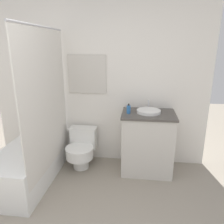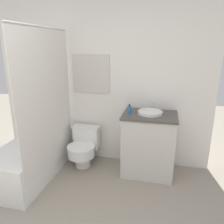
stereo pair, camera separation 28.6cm
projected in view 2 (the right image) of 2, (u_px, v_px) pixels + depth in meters
name	position (u px, v px, depth m)	size (l,w,h in m)	color
wall_back	(101.00, 81.00, 3.27)	(3.26, 0.07, 2.50)	white
shower_area	(33.00, 155.00, 3.06)	(0.64, 1.39, 1.98)	white
toilet	(84.00, 146.00, 3.31)	(0.41, 0.55, 0.57)	white
vanity	(148.00, 144.00, 3.05)	(0.73, 0.54, 0.88)	beige
sink	(150.00, 112.00, 2.94)	(0.33, 0.36, 0.13)	white
soap_bottle	(129.00, 110.00, 2.93)	(0.05, 0.05, 0.13)	#2D6BB2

